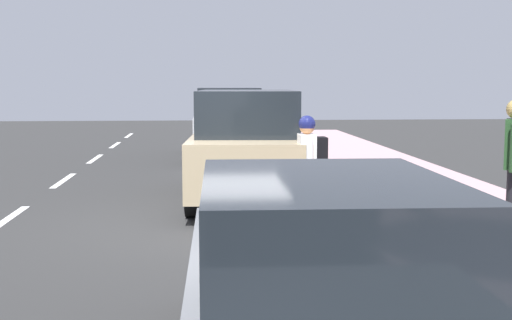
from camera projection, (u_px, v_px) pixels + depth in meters
name	position (u px, v px, depth m)	size (l,w,h in m)	color
ground	(203.00, 221.00, 10.21)	(56.22, 56.22, 0.00)	#2D2D2D
sidewalk	(439.00, 212.00, 10.49)	(3.71, 35.14, 0.16)	#B58F96
curb_edge	(319.00, 214.00, 10.34)	(0.16, 35.14, 0.16)	gray
lane_stripe_centre	(7.00, 219.00, 10.31)	(0.14, 35.80, 0.01)	white
lane_stripe_bike_edge	(225.00, 220.00, 10.24)	(0.12, 35.14, 0.01)	white
parked_sedan_grey_second	(325.00, 296.00, 4.26)	(1.90, 4.43, 1.52)	slate
parked_suv_tan_mid	(247.00, 144.00, 11.89)	(2.19, 4.81, 1.99)	tan
parked_suv_silver_far	(228.00, 122.00, 18.81)	(1.99, 4.71, 1.99)	#B7BABF
bicycle_at_curb	(290.00, 196.00, 10.27)	(1.74, 0.48, 0.77)	black
cyclist_with_backpack	(309.00, 159.00, 9.77)	(0.42, 0.62, 1.65)	#C6B284
fire_hydrant	(367.00, 196.00, 8.99)	(0.22, 0.22, 0.84)	red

